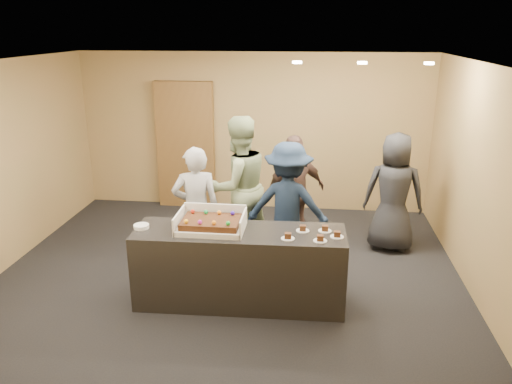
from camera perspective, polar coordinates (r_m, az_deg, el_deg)
room at (r=6.27m, az=-3.08°, el=2.21°), size 6.04×6.00×2.70m
serving_counter at (r=5.84m, az=-1.87°, el=-8.56°), size 2.42×0.76×0.90m
storage_cabinet at (r=8.86m, az=-8.05°, el=5.29°), size 1.01×0.15×2.22m
cake_box at (r=5.71m, az=-5.10°, el=-3.77°), size 0.76×0.52×0.22m
sheet_cake at (r=5.67m, az=-5.18°, el=-3.42°), size 0.65×0.45×0.12m
plate_stack at (r=5.87m, az=-12.97°, el=-3.86°), size 0.17×0.17×0.04m
slice_a at (r=5.45m, az=3.67°, el=-5.13°), size 0.15×0.15×0.07m
slice_b at (r=5.67m, az=5.37°, el=-4.24°), size 0.15×0.15×0.07m
slice_c at (r=5.43m, az=7.35°, el=-5.36°), size 0.15×0.15×0.07m
slice_d at (r=5.69m, az=7.89°, el=-4.23°), size 0.15×0.15×0.07m
slice_e at (r=5.56m, az=9.25°, el=-4.89°), size 0.15×0.15×0.07m
person_server_grey at (r=6.52m, az=-6.86°, el=-2.00°), size 0.69×0.55×1.67m
person_sage_man at (r=6.91m, az=-2.06°, el=0.62°), size 1.21×1.17×1.97m
person_navy_man at (r=6.57m, az=3.68°, el=-1.58°), size 1.15×0.73×1.71m
person_brown_extra at (r=7.22m, az=4.46°, el=0.05°), size 1.03×0.87×1.66m
person_dark_suit at (r=7.32m, az=15.47°, el=-0.06°), size 0.90×0.65×1.72m
ceiling_spotlights at (r=6.47m, az=12.05°, el=14.25°), size 1.72×0.12×0.03m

